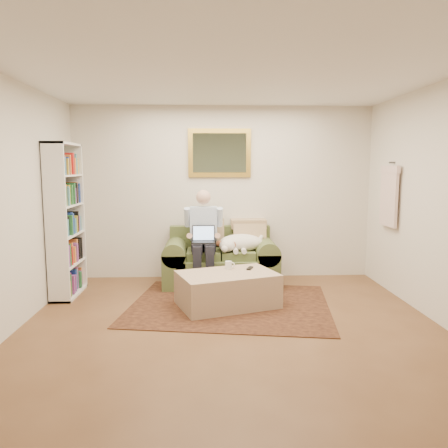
{
  "coord_description": "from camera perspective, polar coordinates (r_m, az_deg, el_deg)",
  "views": [
    {
      "loc": [
        -0.27,
        -4.14,
        1.69
      ],
      "look_at": [
        -0.03,
        1.52,
        0.95
      ],
      "focal_mm": 35.0,
      "sensor_mm": 36.0,
      "label": 1
    }
  ],
  "objects": [
    {
      "name": "sleeping_dog",
      "position": [
        6.22,
        2.26,
        -2.45
      ],
      "size": [
        0.67,
        0.42,
        0.25
      ],
      "primitive_type": null,
      "color": "white",
      "rests_on": "sofa"
    },
    {
      "name": "laptop",
      "position": [
        6.06,
        -2.69,
        -1.8
      ],
      "size": [
        0.32,
        0.25,
        0.23
      ],
      "color": "black",
      "rests_on": "seated_man"
    },
    {
      "name": "bookshelf",
      "position": [
        6.06,
        -20.0,
        0.46
      ],
      "size": [
        0.28,
        0.8,
        2.0
      ],
      "primitive_type": null,
      "color": "white",
      "rests_on": "room_shell"
    },
    {
      "name": "sofa",
      "position": [
        6.36,
        -0.45,
        -5.37
      ],
      "size": [
        1.63,
        0.83,
        0.98
      ],
      "color": "#516133",
      "rests_on": "room_shell"
    },
    {
      "name": "room_shell",
      "position": [
        4.52,
        0.97,
        2.48
      ],
      "size": [
        4.51,
        5.0,
        2.61
      ],
      "color": "brown",
      "rests_on": "ground"
    },
    {
      "name": "ottoman",
      "position": [
        5.38,
        0.43,
        -8.55
      ],
      "size": [
        1.32,
        1.06,
        0.42
      ],
      "primitive_type": "cube",
      "rotation": [
        0.0,
        0.0,
        0.33
      ],
      "color": "#CDAB88",
      "rests_on": "room_shell"
    },
    {
      "name": "seated_man",
      "position": [
        6.13,
        -2.68,
        -2.02
      ],
      "size": [
        0.54,
        0.77,
        1.37
      ],
      "primitive_type": null,
      "color": "#8CA9D8",
      "rests_on": "sofa"
    },
    {
      "name": "tv_remote",
      "position": [
        5.53,
        3.39,
        -5.79
      ],
      "size": [
        0.1,
        0.16,
        0.02
      ],
      "primitive_type": "cube",
      "rotation": [
        0.0,
        0.0,
        -0.38
      ],
      "color": "black",
      "rests_on": "ottoman"
    },
    {
      "name": "coffee_mug",
      "position": [
        5.51,
        0.59,
        -5.39
      ],
      "size": [
        0.08,
        0.08,
        0.1
      ],
      "primitive_type": "cylinder",
      "color": "white",
      "rests_on": "ottoman"
    },
    {
      "name": "hanging_shirt",
      "position": [
        6.25,
        20.76,
        3.84
      ],
      "size": [
        0.06,
        0.52,
        0.9
      ],
      "primitive_type": null,
      "color": "beige",
      "rests_on": "room_shell"
    },
    {
      "name": "rug",
      "position": [
        5.48,
        0.77,
        -10.47
      ],
      "size": [
        2.67,
        2.27,
        0.01
      ],
      "primitive_type": "cube",
      "rotation": [
        0.0,
        0.0,
        -0.16
      ],
      "color": "black",
      "rests_on": "room_shell"
    },
    {
      "name": "wall_mirror",
      "position": [
        6.62,
        -0.59,
        9.26
      ],
      "size": [
        0.94,
        0.04,
        0.72
      ],
      "color": "gold",
      "rests_on": "room_shell"
    }
  ]
}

